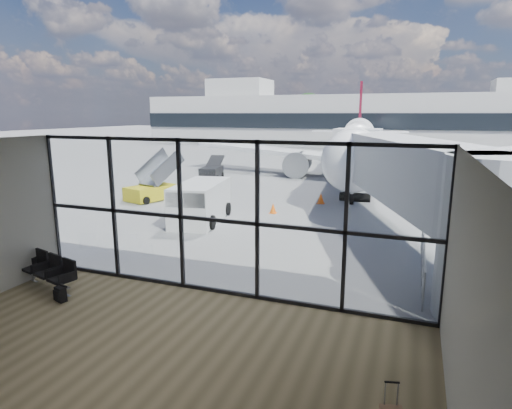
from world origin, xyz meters
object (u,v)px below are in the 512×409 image
Objects in this scene: seating_row at (51,269)px; backpack at (60,294)px; belt_loader at (212,172)px; mobile_stairs at (152,190)px; airliner at (357,143)px; service_van at (200,202)px.

backpack is (1.07, -0.77, -0.32)m from seating_row.
mobile_stairs reaches higher than belt_loader.
airliner is (4.25, 29.03, 2.43)m from backpack.
airliner is at bearing 94.30° from seating_row.
seating_row is at bearing 159.84° from backpack.
backpack is 0.12× the size of belt_loader.
mobile_stairs is at bearing 129.27° from backpack.
mobile_stairs reaches higher than service_van.
backpack is 9.52m from service_van.
backpack is 14.53m from mobile_stairs.
seating_row is 21.90m from belt_loader.
service_van is 6.54m from mobile_stairs.
belt_loader is at bearing 108.57° from mobile_stairs.
mobile_stairs is at bearing -100.47° from belt_loader.
service_van is at bearing -110.48° from airliner.
backpack is at bearing -104.92° from airliner.
belt_loader is at bearing 118.43° from seating_row.
service_van is at bearing -18.75° from mobile_stairs.
seating_row is 4.69× the size of backpack.
mobile_stairs is (-10.15, -15.76, -2.08)m from airliner.
seating_row is at bearing -107.26° from airliner.
belt_loader is 1.05× the size of mobile_stairs.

